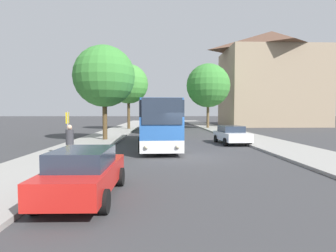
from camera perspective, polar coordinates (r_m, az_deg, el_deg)
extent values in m
plane|color=#38383A|center=(14.96, 4.36, -6.72)|extent=(300.00, 300.00, 0.00)
cube|color=gray|center=(15.78, -21.95, -6.14)|extent=(4.00, 120.00, 0.15)
cube|color=gray|center=(17.19, 28.35, -5.55)|extent=(4.00, 120.00, 0.15)
cube|color=gray|center=(51.87, 21.44, 7.62)|extent=(16.71, 11.48, 13.72)
pyramid|color=brown|center=(53.28, 21.63, 16.86)|extent=(16.71, 11.48, 3.44)
cube|color=silver|center=(19.69, -1.99, -2.52)|extent=(2.78, 10.99, 0.70)
cube|color=#285BA8|center=(19.62, -2.00, 0.36)|extent=(2.78, 10.99, 1.28)
cube|color=#232D3D|center=(19.60, -2.00, 3.62)|extent=(2.79, 10.77, 0.95)
cube|color=#285BA8|center=(19.61, -2.01, 5.18)|extent=(2.72, 10.77, 0.12)
cube|color=#232D3D|center=(14.11, -1.31, 3.24)|extent=(2.20, 0.13, 1.45)
sphere|color=#F4EAC1|center=(14.20, -4.75, -4.55)|extent=(0.24, 0.24, 0.24)
sphere|color=#F4EAC1|center=(14.28, 2.15, -4.50)|extent=(0.24, 0.24, 0.24)
cylinder|color=black|center=(16.45, -5.90, -4.07)|extent=(0.33, 1.01, 1.00)
cylinder|color=black|center=(16.54, 2.61, -4.02)|extent=(0.33, 1.01, 1.00)
cylinder|color=black|center=(22.96, -5.30, -2.05)|extent=(0.33, 1.01, 1.00)
cylinder|color=black|center=(23.02, 0.79, -2.02)|extent=(0.33, 1.01, 1.00)
cube|color=silver|center=(34.99, -1.71, -0.09)|extent=(2.53, 11.58, 0.70)
cube|color=#23844C|center=(34.95, -1.71, 1.49)|extent=(2.53, 11.58, 1.22)
cube|color=#232D3D|center=(34.94, -1.72, 3.27)|extent=(2.55, 11.35, 0.95)
cube|color=#23844C|center=(34.94, -1.72, 4.14)|extent=(2.48, 11.35, 0.12)
cube|color=#232D3D|center=(29.13, -1.74, 3.02)|extent=(2.19, 0.08, 1.45)
sphere|color=#F4EAC1|center=(29.18, -3.41, -0.64)|extent=(0.24, 0.24, 0.24)
sphere|color=#F4EAC1|center=(29.18, -0.06, -0.64)|extent=(0.24, 0.24, 0.24)
cylinder|color=black|center=(31.56, -3.93, -0.66)|extent=(0.31, 1.00, 1.00)
cylinder|color=black|center=(31.55, 0.49, -0.65)|extent=(0.31, 1.00, 1.00)
cylinder|color=black|center=(38.48, -3.51, 0.01)|extent=(0.31, 1.00, 1.00)
cylinder|color=black|center=(38.47, 0.12, 0.01)|extent=(0.31, 1.00, 1.00)
cube|color=red|center=(8.24, -17.66, -10.41)|extent=(1.77, 4.05, 0.66)
cube|color=#232D3D|center=(7.97, -18.06, -6.60)|extent=(1.53, 2.12, 0.51)
cylinder|color=black|center=(9.72, -20.41, -10.37)|extent=(0.21, 0.62, 0.62)
cylinder|color=black|center=(9.31, -10.27, -10.82)|extent=(0.21, 0.62, 0.62)
cylinder|color=black|center=(7.50, -26.91, -14.54)|extent=(0.21, 0.62, 0.62)
cylinder|color=black|center=(6.95, -13.63, -15.68)|extent=(0.21, 0.62, 0.62)
cube|color=silver|center=(21.46, 13.67, -2.13)|extent=(2.07, 4.23, 0.64)
cube|color=#232D3D|center=(21.58, 13.55, -0.59)|extent=(1.74, 2.24, 0.49)
cylinder|color=black|center=(20.63, 17.24, -3.28)|extent=(0.23, 0.63, 0.62)
cylinder|color=black|center=(20.00, 12.36, -3.41)|extent=(0.23, 0.63, 0.62)
cylinder|color=black|center=(23.00, 14.79, -2.61)|extent=(0.23, 0.63, 0.62)
cylinder|color=black|center=(22.44, 10.37, -2.69)|extent=(0.23, 0.63, 0.62)
cylinder|color=gray|center=(15.19, -21.00, -1.59)|extent=(0.08, 0.08, 2.42)
cube|color=yellow|center=(15.14, -21.06, 1.65)|extent=(0.03, 0.45, 0.60)
cylinder|color=#23232D|center=(13.27, -20.55, -5.63)|extent=(0.30, 0.30, 0.85)
cylinder|color=#333338|center=(13.18, -20.62, -2.27)|extent=(0.36, 0.36, 0.71)
sphere|color=tan|center=(13.15, -20.66, -0.23)|extent=(0.23, 0.23, 0.23)
cylinder|color=#23232D|center=(14.55, -20.50, -5.04)|extent=(0.30, 0.30, 0.77)
cylinder|color=maroon|center=(14.47, -20.55, -2.26)|extent=(0.36, 0.36, 0.64)
sphere|color=tan|center=(14.44, -20.58, -0.58)|extent=(0.21, 0.21, 0.21)
cylinder|color=#513D23|center=(23.51, -13.58, 1.40)|extent=(0.40, 0.40, 3.49)
sphere|color=#387F33|center=(23.70, -13.69, 10.45)|extent=(5.30, 5.30, 5.30)
cylinder|color=#513D23|center=(38.16, -8.56, 2.66)|extent=(0.40, 0.40, 4.30)
sphere|color=#428938|center=(38.38, -8.61, 9.04)|extent=(5.64, 5.64, 5.64)
cylinder|color=brown|center=(40.31, 8.67, 2.41)|extent=(0.40, 0.40, 3.93)
sphere|color=#387F33|center=(40.51, 8.72, 8.70)|extent=(6.58, 6.58, 6.58)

